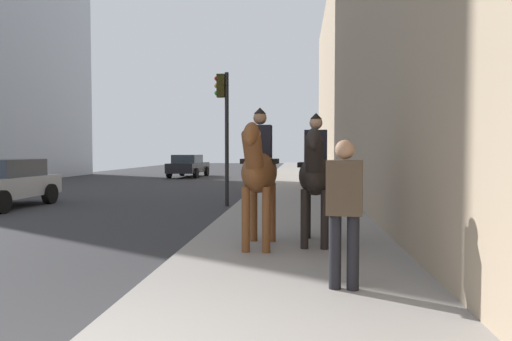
{
  "coord_description": "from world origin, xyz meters",
  "views": [
    {
      "loc": [
        -2.97,
        -1.89,
        1.7
      ],
      "look_at": [
        4.0,
        -1.25,
        1.4
      ],
      "focal_mm": 32.78,
      "sensor_mm": 36.0,
      "label": 1
    }
  ],
  "objects": [
    {
      "name": "mounted_horse_far",
      "position": [
        4.89,
        -2.17,
        1.33
      ],
      "size": [
        2.15,
        0.65,
        2.22
      ],
      "rotation": [
        0.0,
        0.0,
        3.08
      ],
      "color": "black",
      "rests_on": "sidewalk_slab"
    },
    {
      "name": "traffic_light_near_curb",
      "position": [
        11.12,
        0.39,
        2.71
      ],
      "size": [
        0.2,
        0.44,
        4.07
      ],
      "color": "black",
      "rests_on": "ground"
    },
    {
      "name": "mounted_horse_near",
      "position": [
        4.56,
        -1.24,
        1.39
      ],
      "size": [
        2.15,
        0.62,
        2.28
      ],
      "rotation": [
        0.0,
        0.0,
        3.1
      ],
      "color": "brown",
      "rests_on": "sidewalk_slab"
    },
    {
      "name": "pedestrian_greeting",
      "position": [
        2.36,
        -2.4,
        1.1
      ],
      "size": [
        0.32,
        0.43,
        1.7
      ],
      "rotation": [
        0.0,
        0.0,
        -0.15
      ],
      "color": "black",
      "rests_on": "sidewalk_slab"
    },
    {
      "name": "car_mid_lane",
      "position": [
        10.08,
        6.89,
        0.75
      ],
      "size": [
        3.91,
        1.95,
        1.44
      ],
      "rotation": [
        0.0,
        0.0,
        3.13
      ],
      "color": "#B7BABF",
      "rests_on": "ground"
    },
    {
      "name": "car_near_lane",
      "position": [
        26.44,
        5.2,
        0.74
      ],
      "size": [
        4.52,
        2.05,
        1.44
      ],
      "rotation": [
        0.0,
        0.0,
        -0.04
      ],
      "color": "black",
      "rests_on": "ground"
    }
  ]
}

